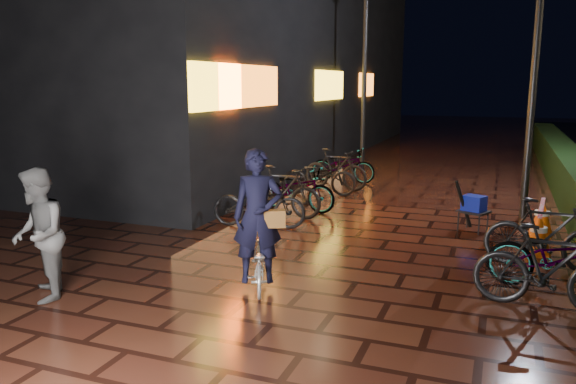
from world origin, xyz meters
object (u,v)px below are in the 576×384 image
at_px(cart_assembly, 473,205).
at_px(traffic_barrier, 540,225).
at_px(cyclist, 258,238).
at_px(bystander_person, 38,235).

bearing_deg(cart_assembly, traffic_barrier, -23.52).
height_order(cyclist, cart_assembly, cyclist).
bearing_deg(cart_assembly, cyclist, -121.18).
xyz_separation_m(bystander_person, traffic_barrier, (5.94, 4.90, -0.50)).
bearing_deg(cyclist, traffic_barrier, 45.12).
distance_m(bystander_person, traffic_barrier, 7.71).
bearing_deg(bystander_person, cyclist, 77.93).
bearing_deg(traffic_barrier, cyclist, -134.88).
height_order(bystander_person, cart_assembly, bystander_person).
xyz_separation_m(bystander_person, cyclist, (2.37, 1.32, -0.14)).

